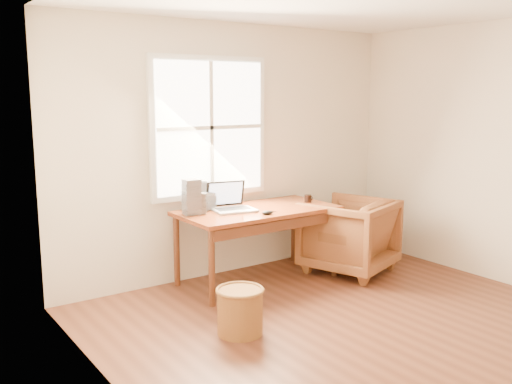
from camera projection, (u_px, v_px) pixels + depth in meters
room_shell at (381, 171)px, 4.27m from camera, size 4.04×4.54×2.64m
desk at (258, 211)px, 5.70m from camera, size 1.60×0.80×0.04m
armchair at (349, 235)px, 6.08m from camera, size 1.08×1.09×0.79m
wicker_stool at (240, 312)px, 4.52m from camera, size 0.42×0.42×0.36m
laptop at (235, 195)px, 5.55m from camera, size 0.50×0.52×0.32m
mouse at (267, 213)px, 5.42m from camera, size 0.13×0.09×0.04m
coffee_mug at (308, 198)px, 6.03m from camera, size 0.09×0.09×0.08m
cd_stack_a at (199, 194)px, 5.67m from camera, size 0.19×0.18×0.29m
cd_stack_b at (199, 203)px, 5.46m from camera, size 0.16×0.16×0.20m
cd_stack_c at (192, 197)px, 5.41m from camera, size 0.17×0.15×0.34m
cd_stack_d at (207, 201)px, 5.64m from camera, size 0.17×0.16×0.18m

